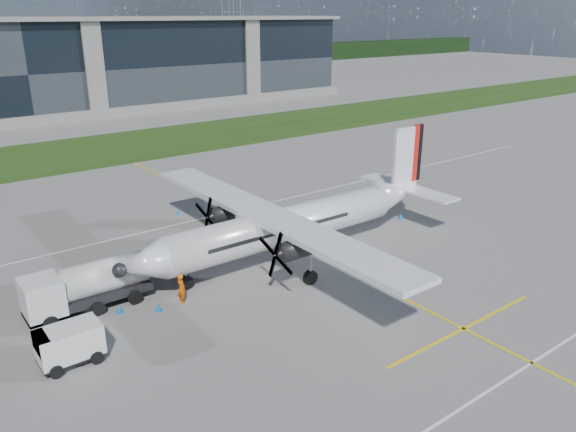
{
  "coord_description": "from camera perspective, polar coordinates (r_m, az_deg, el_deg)",
  "views": [
    {
      "loc": [
        -20.71,
        -21.46,
        16.21
      ],
      "look_at": [
        1.1,
        7.37,
        3.09
      ],
      "focal_mm": 35.0,
      "sensor_mm": 36.0,
      "label": 1
    }
  ],
  "objects": [
    {
      "name": "ground_crew_person",
      "position": [
        33.8,
        -10.79,
        -7.05
      ],
      "size": [
        0.68,
        0.91,
        2.13
      ],
      "primitive_type": "imported",
      "rotation": [
        0.0,
        0.0,
        1.65
      ],
      "color": "#F25907",
      "rests_on": "ground"
    },
    {
      "name": "yellow_taxiway_centerline",
      "position": [
        42.59,
        -0.09,
        -2.41
      ],
      "size": [
        0.2,
        70.0,
        0.01
      ],
      "primitive_type": "cube",
      "color": "yellow",
      "rests_on": "ground"
    },
    {
      "name": "turboprop_aircraft",
      "position": [
        38.43,
        0.71,
        1.39
      ],
      "size": [
        25.57,
        26.51,
        7.95
      ],
      "primitive_type": null,
      "color": "white",
      "rests_on": "ground"
    },
    {
      "name": "pylon_east",
      "position": [
        201.43,
        -5.78,
        19.51
      ],
      "size": [
        9.0,
        4.6,
        30.0
      ],
      "primitive_type": null,
      "color": "gray",
      "rests_on": "ground"
    },
    {
      "name": "safety_cone_tail",
      "position": [
        47.72,
        11.38,
        0.0
      ],
      "size": [
        0.36,
        0.36,
        0.5
      ],
      "primitive_type": "cone",
      "color": "blue",
      "rests_on": "ground"
    },
    {
      "name": "safety_cone_stbdwing",
      "position": [
        48.68,
        -11.04,
        0.43
      ],
      "size": [
        0.36,
        0.36,
        0.5
      ],
      "primitive_type": "cone",
      "color": "blue",
      "rests_on": "ground"
    },
    {
      "name": "grass_strip",
      "position": [
        74.27,
        -20.11,
        6.14
      ],
      "size": [
        400.0,
        18.0,
        0.04
      ],
      "primitive_type": "cube",
      "color": "#1F3B10",
      "rests_on": "ground"
    },
    {
      "name": "safety_cone_fwd",
      "position": [
        33.97,
        -16.76,
        -9.0
      ],
      "size": [
        0.36,
        0.36,
        0.5
      ],
      "primitive_type": "cone",
      "color": "blue",
      "rests_on": "ground"
    },
    {
      "name": "safety_cone_nose_port",
      "position": [
        33.59,
        -13.01,
        -8.98
      ],
      "size": [
        0.36,
        0.36,
        0.5
      ],
      "primitive_type": "cone",
      "color": "blue",
      "rests_on": "ground"
    },
    {
      "name": "baggage_tug",
      "position": [
        30.0,
        -21.29,
        -12.12
      ],
      "size": [
        3.21,
        1.92,
        1.92
      ],
      "primitive_type": null,
      "color": "silver",
      "rests_on": "ground"
    },
    {
      "name": "ground",
      "position": [
        66.85,
        -17.98,
        4.93
      ],
      "size": [
        400.0,
        400.0,
        0.0
      ],
      "primitive_type": "plane",
      "color": "slate",
      "rests_on": "ground"
    },
    {
      "name": "terminal_building",
      "position": [
        103.92,
        -26.21,
        13.17
      ],
      "size": [
        120.0,
        20.0,
        15.0
      ],
      "primitive_type": "cube",
      "color": "black",
      "rests_on": "ground"
    },
    {
      "name": "fuel_tanker_truck",
      "position": [
        34.32,
        -20.54,
        -7.02
      ],
      "size": [
        7.39,
        2.4,
        2.77
      ],
      "primitive_type": null,
      "color": "silver",
      "rests_on": "ground"
    }
  ]
}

